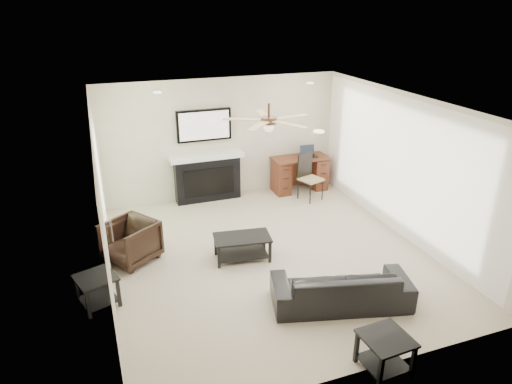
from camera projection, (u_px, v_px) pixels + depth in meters
room_shell at (280, 156)px, 7.03m from camera, size 5.50×5.54×2.52m
sofa at (341, 287)px, 6.24m from camera, size 2.00×1.18×0.55m
armchair at (130, 242)px, 7.27m from camera, size 1.04×1.03×0.69m
coffee_table at (242, 248)px, 7.38m from camera, size 0.96×0.62×0.40m
end_table_near at (384, 353)px, 5.13m from camera, size 0.55×0.55×0.45m
end_table_left at (98, 291)px, 6.23m from camera, size 0.64×0.64×0.45m
fireplace_unit at (207, 157)px, 9.30m from camera, size 1.52×0.34×1.91m
desk at (300, 174)px, 10.02m from camera, size 1.22×0.56×0.76m
desk_chair at (311, 178)px, 9.50m from camera, size 0.54×0.55×0.97m
laptop at (309, 152)px, 9.88m from camera, size 0.33×0.24×0.23m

